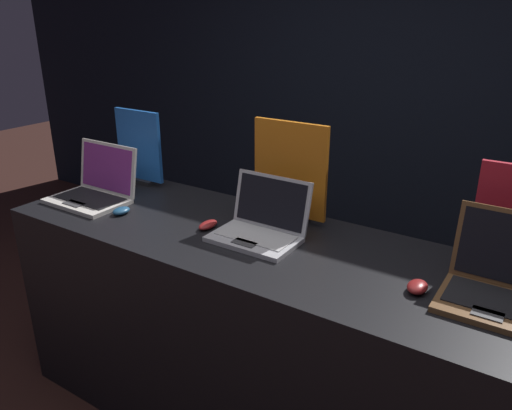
# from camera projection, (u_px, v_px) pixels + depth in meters

# --- Properties ---
(wall_back) EXTENTS (8.00, 0.05, 2.80)m
(wall_back) POSITION_uv_depth(u_px,v_px,m) (406.00, 84.00, 3.38)
(wall_back) COLOR black
(wall_back) RESTS_ON ground_plane
(display_counter) EXTENTS (2.32, 0.73, 0.98)m
(display_counter) POSITION_uv_depth(u_px,v_px,m) (256.00, 337.00, 2.25)
(display_counter) COLOR black
(display_counter) RESTS_ON ground_plane
(laptop_front) EXTENTS (0.39, 0.30, 0.27)m
(laptop_front) POSITION_uv_depth(u_px,v_px,m) (95.00, 188.00, 2.48)
(laptop_front) COLOR silver
(laptop_front) RESTS_ON display_counter
(mouse_front) EXTENTS (0.06, 0.09, 0.03)m
(mouse_front) POSITION_uv_depth(u_px,v_px,m) (121.00, 211.00, 2.32)
(mouse_front) COLOR navy
(mouse_front) RESTS_ON display_counter
(promo_stand_front) EXTENTS (0.30, 0.07, 0.40)m
(promo_stand_front) POSITION_uv_depth(u_px,v_px,m) (139.00, 149.00, 2.68)
(promo_stand_front) COLOR black
(promo_stand_front) RESTS_ON display_counter
(laptop_middle) EXTENTS (0.36, 0.29, 0.24)m
(laptop_middle) POSITION_uv_depth(u_px,v_px,m) (261.00, 224.00, 2.07)
(laptop_middle) COLOR #B7B7BC
(laptop_middle) RESTS_ON display_counter
(mouse_middle) EXTENTS (0.06, 0.11, 0.03)m
(mouse_middle) POSITION_uv_depth(u_px,v_px,m) (208.00, 225.00, 2.17)
(mouse_middle) COLOR maroon
(mouse_middle) RESTS_ON display_counter
(promo_stand_middle) EXTENTS (0.36, 0.07, 0.45)m
(promo_stand_middle) POSITION_uv_depth(u_px,v_px,m) (290.00, 174.00, 2.19)
(promo_stand_middle) COLOR black
(promo_stand_middle) RESTS_ON display_counter
(laptop_back) EXTENTS (0.33, 0.31, 0.28)m
(laptop_back) POSITION_uv_depth(u_px,v_px,m) (498.00, 282.00, 1.61)
(laptop_back) COLOR brown
(laptop_back) RESTS_ON display_counter
(mouse_back) EXTENTS (0.07, 0.09, 0.04)m
(mouse_back) POSITION_uv_depth(u_px,v_px,m) (417.00, 287.00, 1.68)
(mouse_back) COLOR maroon
(mouse_back) RESTS_ON display_counter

